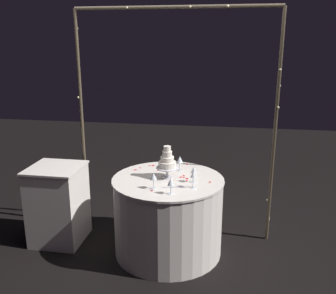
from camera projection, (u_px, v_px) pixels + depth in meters
ground_plane at (168, 250)px, 3.87m from camera, size 12.00×12.00×0.00m
decorative_arch at (175, 95)px, 3.84m from camera, size 2.12×0.06×2.43m
main_table at (168, 215)px, 3.76m from camera, size 1.11×1.11×0.79m
side_table at (58, 204)px, 3.97m from camera, size 0.54×0.54×0.84m
tiered_cake at (167, 162)px, 3.64m from camera, size 0.22×0.22×0.32m
wine_glass_0 at (194, 171)px, 3.53m from camera, size 0.06×0.06×0.16m
wine_glass_1 at (180, 160)px, 3.86m from camera, size 0.07×0.07×0.16m
wine_glass_2 at (153, 177)px, 3.38m from camera, size 0.07×0.07×0.15m
wine_glass_3 at (171, 183)px, 3.26m from camera, size 0.06×0.06×0.15m
wine_glass_4 at (193, 176)px, 3.39m from camera, size 0.06×0.06×0.16m
cake_knife at (181, 187)px, 3.43m from camera, size 0.29×0.07×0.01m
rose_petal_0 at (158, 170)px, 3.88m from camera, size 0.03×0.03×0.00m
rose_petal_1 at (140, 168)px, 3.97m from camera, size 0.03×0.03×0.00m
rose_petal_2 at (184, 177)px, 3.69m from camera, size 0.03×0.03×0.00m
rose_petal_3 at (152, 190)px, 3.36m from camera, size 0.04×0.03×0.00m
rose_petal_4 at (187, 179)px, 3.65m from camera, size 0.04×0.04×0.00m
rose_petal_5 at (181, 177)px, 3.69m from camera, size 0.04×0.04×0.00m
rose_petal_6 at (187, 181)px, 3.59m from camera, size 0.03×0.03×0.00m
rose_petal_7 at (168, 166)px, 4.02m from camera, size 0.04×0.04×0.00m
rose_petal_8 at (153, 166)px, 4.04m from camera, size 0.04×0.05×0.00m
rose_petal_9 at (210, 182)px, 3.56m from camera, size 0.04×0.04×0.00m
rose_petal_10 at (184, 175)px, 3.74m from camera, size 0.02×0.03×0.00m
rose_petal_11 at (187, 164)px, 4.08m from camera, size 0.03×0.04×0.00m
rose_petal_12 at (150, 166)px, 4.03m from camera, size 0.03×0.02×0.00m
rose_petal_13 at (135, 170)px, 3.90m from camera, size 0.04×0.04×0.00m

